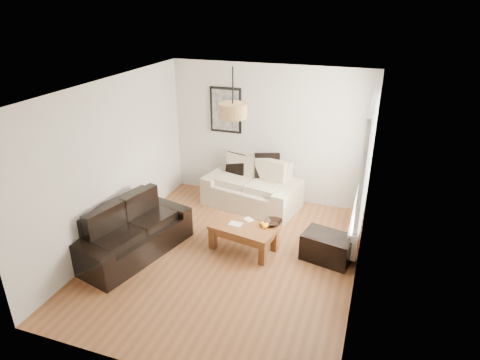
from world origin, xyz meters
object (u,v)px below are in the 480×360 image
(loveseat_cream, at_px, (252,185))
(coffee_table, at_px, (244,238))
(sofa_leather, at_px, (132,230))
(ottoman, at_px, (327,247))

(loveseat_cream, bearing_deg, coffee_table, -66.03)
(sofa_leather, relative_size, coffee_table, 1.81)
(loveseat_cream, relative_size, coffee_table, 1.71)
(coffee_table, xyz_separation_m, ottoman, (1.28, 0.16, 0.00))
(coffee_table, bearing_deg, loveseat_cream, 102.86)
(sofa_leather, bearing_deg, coffee_table, -53.58)
(loveseat_cream, relative_size, ottoman, 2.37)
(ottoman, bearing_deg, sofa_leather, -164.37)
(loveseat_cream, xyz_separation_m, ottoman, (1.62, -1.33, -0.22))
(ottoman, bearing_deg, coffee_table, -172.98)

